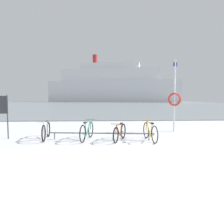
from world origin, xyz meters
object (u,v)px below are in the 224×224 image
bicycle_0 (46,131)px  bicycle_1 (87,131)px  ferry_ship (113,86)px  rescue_post (175,97)px  info_sign (1,109)px  bicycle_3 (150,132)px  bicycle_2 (120,132)px

bicycle_0 → bicycle_1: size_ratio=1.00×
bicycle_0 → ferry_ship: (6.96, 80.94, 6.57)m
bicycle_1 → rescue_post: (4.39, 1.95, 1.41)m
bicycle_1 → info_sign: (-3.63, 0.32, 0.90)m
rescue_post → ferry_ship: 79.37m
bicycle_3 → rescue_post: rescue_post is taller
bicycle_1 → info_sign: info_sign is taller
bicycle_1 → ferry_ship: (5.22, 81.15, 6.56)m
bicycle_3 → ferry_ship: ferry_ship is taller
bicycle_0 → rescue_post: rescue_post is taller
info_sign → rescue_post: rescue_post is taller
info_sign → ferry_ship: ferry_ship is taller
bicycle_0 → bicycle_2: size_ratio=1.13×
bicycle_2 → bicycle_1: bearing=170.9°
bicycle_0 → bicycle_3: bicycle_3 is taller
info_sign → bicycle_1: bearing=-5.0°
bicycle_1 → rescue_post: size_ratio=0.47×
info_sign → ferry_ship: bearing=83.7°
info_sign → rescue_post: size_ratio=0.51×
bicycle_0 → bicycle_2: (3.10, -0.43, -0.02)m
bicycle_3 → rescue_post: bearing=51.3°
ferry_ship → bicycle_3: bearing=-91.8°
bicycle_1 → ferry_ship: 81.58m
bicycle_2 → bicycle_0: bearing=172.2°
bicycle_2 → info_sign: 5.11m
bicycle_3 → ferry_ship: bearing=88.2°
bicycle_0 → bicycle_3: size_ratio=1.02×
rescue_post → ferry_ship: (0.83, 79.20, 5.15)m
ferry_ship → rescue_post: bearing=-90.6°
bicycle_1 → bicycle_3: size_ratio=1.02×
rescue_post → ferry_ship: bearing=89.4°
bicycle_3 → ferry_ship: 81.74m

